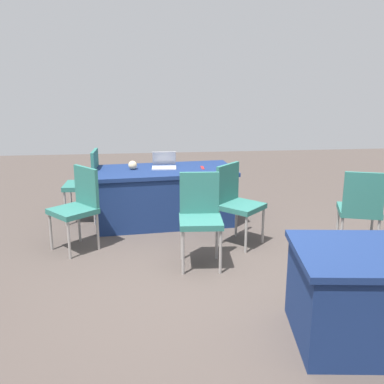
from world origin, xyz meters
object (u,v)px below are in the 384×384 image
Objects in this scene: chair_tucked_left at (360,206)px; chair_back_row at (86,181)px; yarn_ball at (133,165)px; laptop_silver at (164,165)px; chair_tucked_right at (236,199)px; chair_aisle at (200,213)px; chair_by_pillar at (78,204)px; table_foreground at (163,196)px; scissors_red at (202,168)px.

chair_tucked_left and chair_back_row have the same top height.
yarn_ball is (-0.63, 0.14, 0.23)m from chair_back_row.
chair_tucked_right is at bearing 133.50° from laptop_silver.
laptop_silver is at bearing -171.81° from yarn_ball.
laptop_silver is at bearing -75.12° from chair_aisle.
chair_tucked_left is 3.16m from chair_by_pillar.
yarn_ball is at bearing -3.62° from table_foreground.
chair_tucked_left is 3.48m from chair_back_row.
chair_by_pillar is at bearing -172.06° from chair_tucked_left.
chair_aisle is at bearing -160.66° from chair_tucked_left.
chair_tucked_left is 1.03× the size of chair_by_pillar.
yarn_ball is (0.40, -0.03, 0.42)m from table_foreground.
chair_tucked_right is 0.97× the size of chair_aisle.
chair_by_pillar is 1.08m from yarn_ball.
chair_aisle reaches higher than scissors_red.
chair_back_row is at bearing -45.98° from chair_aisle.
chair_tucked_right is at bearing 18.80° from scissors_red.
chair_back_row is (1.03, -0.16, 0.20)m from table_foreground.
table_foreground is 0.58m from yarn_ball.
chair_tucked_right is at bearing 143.98° from yarn_ball.
chair_tucked_left reaches higher than chair_by_pillar.
table_foreground is 2.06× the size of chair_by_pillar.
chair_tucked_right is 1.83m from chair_by_pillar.
chair_by_pillar is (1.83, -0.03, -0.00)m from chair_tucked_right.
yarn_ball is (0.72, -1.44, 0.23)m from chair_aisle.
chair_by_pillar is 0.97× the size of chair_back_row.
yarn_ball is 0.63× the size of scissors_red.
chair_tucked_left is at bearing 151.05° from yarn_ball.
chair_aisle reaches higher than chair_back_row.
chair_aisle is (-0.32, 1.41, 0.20)m from table_foreground.
table_foreground is at bearing 164.73° from chair_tucked_left.
chair_tucked_right is 1.00× the size of chair_by_pillar.
chair_by_pillar is at bearing -46.46° from chair_tucked_right.
scissors_red is (-1.54, -0.84, 0.20)m from chair_by_pillar.
scissors_red is (0.29, -0.87, 0.20)m from chair_tucked_right.
chair_tucked_left is 2.09m from scissors_red.
table_foreground is 1.99× the size of chair_back_row.
chair_tucked_right is 0.74m from chair_aisle.
chair_aisle is 1.54m from laptop_silver.
chair_back_row reaches higher than chair_tucked_right.
chair_aisle is 1.03× the size of chair_by_pillar.
yarn_ball reaches higher than table_foreground.
chair_by_pillar is (3.11, -0.53, -0.03)m from chair_tucked_left.
laptop_silver is at bearing -95.24° from chair_tucked_right.
chair_aisle is 2.08m from chair_back_row.
chair_tucked_right reaches higher than yarn_ball.
laptop_silver is at bearing -91.45° from chair_back_row.
scissors_red is (-0.93, 0.01, -0.05)m from yarn_ball.
table_foreground is 0.42m from laptop_silver.
scissors_red is at bearing 175.26° from laptop_silver.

